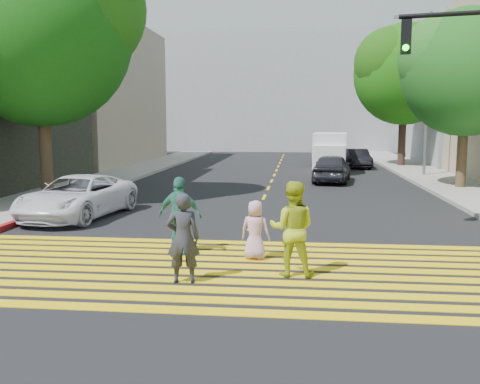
% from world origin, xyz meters
% --- Properties ---
extents(ground, '(120.00, 120.00, 0.00)m').
position_xyz_m(ground, '(0.00, 0.00, 0.00)').
color(ground, black).
extents(sidewalk_left, '(3.00, 40.00, 0.15)m').
position_xyz_m(sidewalk_left, '(-8.50, 22.00, 0.07)').
color(sidewalk_left, gray).
rests_on(sidewalk_left, ground).
extents(sidewalk_right, '(3.00, 60.00, 0.15)m').
position_xyz_m(sidewalk_right, '(8.50, 15.00, 0.07)').
color(sidewalk_right, gray).
rests_on(sidewalk_right, ground).
extents(curb_red, '(0.20, 8.00, 0.16)m').
position_xyz_m(curb_red, '(-6.90, 6.00, 0.08)').
color(curb_red, maroon).
rests_on(curb_red, ground).
extents(crosswalk, '(13.40, 5.30, 0.01)m').
position_xyz_m(crosswalk, '(0.00, 1.28, 0.01)').
color(crosswalk, yellow).
rests_on(crosswalk, ground).
extents(lane_line, '(0.12, 34.40, 0.01)m').
position_xyz_m(lane_line, '(0.00, 22.50, 0.01)').
color(lane_line, yellow).
rests_on(lane_line, ground).
extents(building_left_tan, '(12.00, 16.00, 10.00)m').
position_xyz_m(building_left_tan, '(-16.00, 28.00, 5.00)').
color(building_left_tan, tan).
rests_on(building_left_tan, ground).
extents(backdrop_block, '(30.00, 8.00, 12.00)m').
position_xyz_m(backdrop_block, '(0.00, 48.00, 6.00)').
color(backdrop_block, gray).
rests_on(backdrop_block, ground).
extents(tree_left, '(7.63, 7.06, 9.77)m').
position_xyz_m(tree_left, '(-8.14, 10.11, 6.59)').
color(tree_left, '#35291D').
rests_on(tree_left, ground).
extents(tree_right_near, '(6.84, 6.49, 8.07)m').
position_xyz_m(tree_right_near, '(8.65, 15.24, 5.46)').
color(tree_right_near, black).
rests_on(tree_right_near, ground).
extents(tree_right_far, '(8.40, 8.28, 9.56)m').
position_xyz_m(tree_right_far, '(8.25, 27.22, 6.46)').
color(tree_right_far, black).
rests_on(tree_right_far, ground).
extents(pedestrian_man, '(0.69, 0.51, 1.73)m').
position_xyz_m(pedestrian_man, '(-0.79, 0.32, 0.86)').
color(pedestrian_man, '#2B2B33').
rests_on(pedestrian_man, ground).
extents(pedestrian_woman, '(0.96, 0.77, 1.90)m').
position_xyz_m(pedestrian_woman, '(1.26, 1.02, 0.95)').
color(pedestrian_woman, '#ABBD1E').
rests_on(pedestrian_woman, ground).
extents(pedestrian_child, '(0.71, 0.53, 1.33)m').
position_xyz_m(pedestrian_child, '(0.43, 2.18, 0.66)').
color(pedestrian_child, '#CF9AB4').
rests_on(pedestrian_child, ground).
extents(pedestrian_extra, '(1.11, 0.61, 1.79)m').
position_xyz_m(pedestrian_extra, '(-1.36, 2.58, 0.89)').
color(pedestrian_extra, '#2E7C6E').
rests_on(pedestrian_extra, ground).
extents(white_sedan, '(2.80, 5.06, 1.34)m').
position_xyz_m(white_sedan, '(-5.62, 6.76, 0.67)').
color(white_sedan, white).
rests_on(white_sedan, ground).
extents(dark_car_near, '(2.32, 4.46, 1.45)m').
position_xyz_m(dark_car_near, '(3.04, 17.79, 0.73)').
color(dark_car_near, black).
rests_on(dark_car_near, ground).
extents(silver_car, '(2.17, 5.13, 1.48)m').
position_xyz_m(silver_car, '(3.31, 29.38, 0.74)').
color(silver_car, '#9B9FA8').
rests_on(silver_car, ground).
extents(dark_car_parked, '(1.65, 3.88, 1.24)m').
position_xyz_m(dark_car_parked, '(5.22, 26.36, 0.62)').
color(dark_car_parked, black).
rests_on(dark_car_parked, ground).
extents(white_van, '(2.24, 5.11, 2.35)m').
position_xyz_m(white_van, '(3.23, 23.14, 1.12)').
color(white_van, white).
rests_on(white_van, ground).
extents(street_lamp, '(1.99, 0.22, 8.82)m').
position_xyz_m(street_lamp, '(8.04, 20.76, 5.06)').
color(street_lamp, gray).
rests_on(street_lamp, ground).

